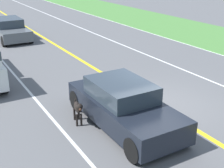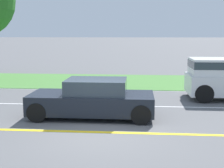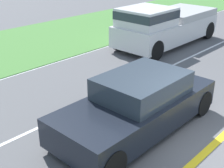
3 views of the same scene
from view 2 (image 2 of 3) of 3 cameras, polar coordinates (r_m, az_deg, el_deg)
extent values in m
plane|color=#5B5B5E|center=(9.55, -2.44, -8.80)|extent=(400.00, 400.00, 0.00)
cube|color=yellow|center=(9.55, -2.44, -8.77)|extent=(0.18, 160.00, 0.01)
cube|color=white|center=(16.32, 0.63, -1.14)|extent=(0.14, 160.00, 0.01)
cube|color=white|center=(12.90, -0.49, -3.96)|extent=(0.10, 160.00, 0.01)
cube|color=#4C843D|center=(19.27, 1.28, 0.51)|extent=(6.00, 160.00, 0.03)
cube|color=black|center=(11.11, -3.73, -3.44)|extent=(1.78, 4.35, 0.67)
cube|color=#2D3842|center=(10.97, -2.86, -0.44)|extent=(1.53, 2.09, 0.52)
cylinder|color=black|center=(12.28, -11.25, -3.25)|extent=(0.22, 0.67, 0.67)
cylinder|color=black|center=(11.81, 5.26, -3.61)|extent=(0.22, 0.67, 0.67)
cylinder|color=black|center=(10.79, -13.58, -5.08)|extent=(0.22, 0.67, 0.67)
cylinder|color=black|center=(10.26, 5.33, -5.61)|extent=(0.22, 0.67, 0.67)
ellipsoid|color=black|center=(12.16, 0.97, -2.22)|extent=(0.34, 0.64, 0.29)
cylinder|color=black|center=(12.36, 0.12, -3.64)|extent=(0.07, 0.07, 0.39)
cylinder|color=black|center=(12.23, 2.02, -3.78)|extent=(0.07, 0.07, 0.39)
cylinder|color=black|center=(12.23, -0.09, -3.78)|extent=(0.07, 0.07, 0.39)
cylinder|color=black|center=(12.10, 1.83, -3.92)|extent=(0.07, 0.07, 0.39)
cylinder|color=black|center=(12.22, -0.19, -1.62)|extent=(0.16, 0.19, 0.16)
sphere|color=black|center=(12.24, -0.67, -1.32)|extent=(0.25, 0.25, 0.21)
ellipsoid|color=#331E14|center=(12.29, -1.29, -1.36)|extent=(0.11, 0.12, 0.08)
cone|color=black|center=(12.28, -0.53, -0.92)|extent=(0.08, 0.08, 0.09)
cone|color=black|center=(12.17, -0.71, -1.01)|extent=(0.08, 0.08, 0.09)
cylinder|color=black|center=(12.03, 2.79, -2.14)|extent=(0.10, 0.23, 0.23)
cube|color=silver|center=(14.76, 18.16, 3.03)|extent=(1.82, 2.06, 0.73)
cube|color=#2D3842|center=(14.75, 18.18, 3.46)|extent=(1.84, 2.08, 0.32)
cylinder|color=black|center=(15.70, 15.11, -0.41)|extent=(0.22, 0.80, 0.80)
cylinder|color=black|center=(13.87, 16.49, -1.73)|extent=(0.22, 0.80, 0.80)
camera|label=1|loc=(17.78, -25.84, 14.13)|focal=50.00mm
camera|label=3|loc=(9.62, -41.86, 13.68)|focal=50.00mm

